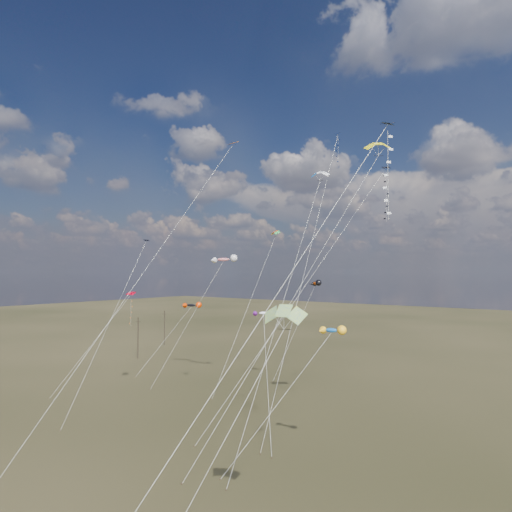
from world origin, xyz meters
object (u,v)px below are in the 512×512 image
Objects in this scene: utility_pole_near at (138,337)px; parafoil_yellow at (378,145)px; diamond_black_high at (377,205)px; novelty_black_orange at (191,305)px; utility_pole_far at (164,328)px.

parafoil_yellow is at bearing -15.16° from utility_pole_near.
novelty_black_orange is (-36.84, 7.58, -13.36)m from diamond_black_high.
diamond_black_high is (52.83, -8.99, 20.44)m from utility_pole_near.
novelty_black_orange is at bearing 160.96° from parafoil_yellow.
utility_pole_near is 0.26× the size of parafoil_yellow.
novelty_black_orange reaches higher than utility_pole_far.
parafoil_yellow is (55.38, -15.00, 25.53)m from utility_pole_near.
utility_pole_near is at bearing -60.26° from utility_pole_far.
utility_pole_near is 1.00× the size of utility_pole_far.
utility_pole_far is 0.68× the size of novelty_black_orange.
utility_pole_near is 62.80m from parafoil_yellow.
parafoil_yellow is 45.57m from novelty_black_orange.
parafoil_yellow reaches higher than diamond_black_high.
utility_pole_far is 0.26× the size of parafoil_yellow.
utility_pole_near is 0.68× the size of novelty_black_orange.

